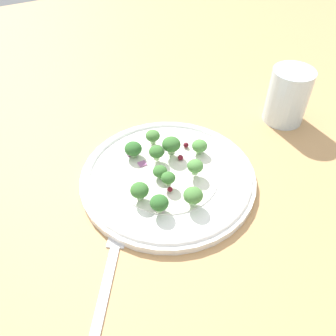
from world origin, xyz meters
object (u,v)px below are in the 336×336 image
(plate, at_px, (168,176))
(broccoli_floret_1, at_px, (171,145))
(broccoli_floret_2, at_px, (193,196))
(water_glass, at_px, (288,96))
(fork, at_px, (108,279))
(broccoli_floret_0, at_px, (195,166))

(plate, distance_m, broccoli_floret_1, 0.05)
(broccoli_floret_1, xyz_separation_m, broccoli_floret_2, (0.11, -0.02, -0.00))
(water_glass, bearing_deg, fork, -68.60)
(broccoli_floret_1, bearing_deg, water_glass, 91.99)
(broccoli_floret_1, xyz_separation_m, fork, (0.15, -0.17, -0.03))
(plate, relative_size, water_glass, 2.69)
(water_glass, bearing_deg, plate, -80.61)
(plate, bearing_deg, water_glass, 99.39)
(plate, distance_m, broccoli_floret_0, 0.05)
(broccoli_floret_2, height_order, fork, broccoli_floret_2)
(broccoli_floret_2, xyz_separation_m, water_glass, (-0.12, 0.26, 0.02))
(broccoli_floret_0, bearing_deg, plate, -122.50)
(broccoli_floret_0, bearing_deg, fork, -62.09)
(broccoli_floret_2, bearing_deg, fork, -72.64)
(plate, height_order, water_glass, water_glass)
(broccoli_floret_2, relative_size, fork, 0.17)
(broccoli_floret_1, distance_m, broccoli_floret_2, 0.11)
(broccoli_floret_0, distance_m, broccoli_floret_2, 0.06)
(broccoli_floret_1, relative_size, fork, 0.18)
(broccoli_floret_1, height_order, fork, broccoli_floret_1)
(fork, distance_m, water_glass, 0.44)
(plate, distance_m, broccoli_floret_2, 0.08)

